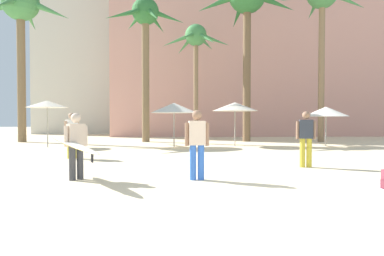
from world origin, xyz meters
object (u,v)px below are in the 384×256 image
object	(u,v)px
palm_tree_left	(196,44)
palm_tree_far_left	(20,13)
cafe_umbrella_2	(47,104)
person_near_left	(306,137)
person_far_right	(74,144)
cafe_umbrella_1	(326,112)
person_mid_right	(72,133)
cafe_umbrella_0	(235,107)
cafe_umbrella_3	(174,108)
palm_tree_right	(247,5)
palm_tree_center	(322,4)
palm_tree_far_right	(145,27)
person_near_right	(197,142)

from	to	relation	value
palm_tree_left	palm_tree_far_left	bearing A→B (deg)	-170.87
cafe_umbrella_2	person_near_left	world-z (taller)	cafe_umbrella_2
cafe_umbrella_2	person_far_right	bearing A→B (deg)	-66.74
cafe_umbrella_2	person_far_right	xyz separation A→B (m)	(4.32, -10.05, -1.38)
cafe_umbrella_1	person_mid_right	distance (m)	13.30
cafe_umbrella_0	cafe_umbrella_3	bearing A→B (deg)	-169.38
cafe_umbrella_0	person_far_right	distance (m)	11.99
palm_tree_right	person_near_left	size ratio (longest dim) A/B	6.31
palm_tree_center	palm_tree_far_right	size ratio (longest dim) A/B	1.14
palm_tree_far_left	person_near_left	distance (m)	20.15
palm_tree_right	person_near_right	world-z (taller)	palm_tree_right
cafe_umbrella_1	person_near_right	world-z (taller)	cafe_umbrella_1
cafe_umbrella_0	cafe_umbrella_3	xyz separation A→B (m)	(-3.36, -0.63, -0.09)
palm_tree_far_left	person_mid_right	xyz separation A→B (m)	(6.08, -9.67, -7.38)
palm_tree_right	cafe_umbrella_3	xyz separation A→B (m)	(-4.80, -4.52, -6.94)
cafe_umbrella_0	person_far_right	size ratio (longest dim) A/B	0.90
person_far_right	cafe_umbrella_2	bearing A→B (deg)	-18.79
cafe_umbrella_0	person_near_left	distance (m)	8.53
cafe_umbrella_3	person_near_left	world-z (taller)	cafe_umbrella_3
palm_tree_center	cafe_umbrella_3	xyz separation A→B (m)	(-9.54, -3.76, -6.85)
cafe_umbrella_0	palm_tree_left	bearing A→B (deg)	107.24
cafe_umbrella_0	cafe_umbrella_2	world-z (taller)	cafe_umbrella_2
palm_tree_far_left	cafe_umbrella_3	distance (m)	12.61
cafe_umbrella_2	person_near_left	size ratio (longest dim) A/B	1.42
palm_tree_center	cafe_umbrella_3	world-z (taller)	palm_tree_center
cafe_umbrella_1	person_near_right	size ratio (longest dim) A/B	1.41
cafe_umbrella_0	palm_tree_far_right	bearing A→B (deg)	144.37
palm_tree_right	person_mid_right	size ratio (longest dim) A/B	6.31
cafe_umbrella_1	person_near_left	world-z (taller)	cafe_umbrella_1
person_mid_right	cafe_umbrella_2	bearing A→B (deg)	160.48
person_far_right	cafe_umbrella_0	bearing A→B (deg)	-70.63
cafe_umbrella_3	person_near_right	bearing A→B (deg)	-86.41
cafe_umbrella_2	palm_tree_right	bearing A→B (deg)	20.58
person_far_right	person_near_left	size ratio (longest dim) A/B	1.61
cafe_umbrella_1	cafe_umbrella_2	distance (m)	14.99
person_near_left	cafe_umbrella_1	bearing A→B (deg)	162.97
palm_tree_far_left	cafe_umbrella_1	bearing A→B (deg)	-13.49
palm_tree_left	person_near_right	xyz separation A→B (m)	(-0.92, -16.32, -5.93)
palm_tree_far_left	cafe_umbrella_0	distance (m)	15.17
palm_tree_far_right	cafe_umbrella_0	size ratio (longest dim) A/B	3.70
palm_tree_center	palm_tree_far_right	xyz separation A→B (m)	(-11.42, 0.63, -1.45)
palm_tree_center	person_near_left	xyz separation A→B (m)	(-5.41, -11.54, -7.98)
palm_tree_far_left	person_mid_right	world-z (taller)	palm_tree_far_left
cafe_umbrella_1	palm_tree_center	bearing A→B (deg)	70.77
person_near_right	cafe_umbrella_2	bearing A→B (deg)	31.27
cafe_umbrella_0	cafe_umbrella_2	size ratio (longest dim) A/B	1.03
palm_tree_far_right	palm_tree_left	bearing A→B (deg)	31.43
cafe_umbrella_0	person_far_right	bearing A→B (deg)	-118.59
cafe_umbrella_1	person_far_right	size ratio (longest dim) A/B	0.86
palm_tree_center	cafe_umbrella_3	bearing A→B (deg)	-158.51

